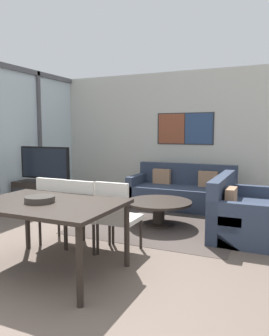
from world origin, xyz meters
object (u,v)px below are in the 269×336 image
object	(u,v)px
tv_console	(46,195)
sofa_main	(183,193)
sofa_side	(241,215)
dining_chair_centre	(85,211)
coffee_table	(159,207)
dining_chair_right	(117,214)
fruit_bowl	(40,199)
television	(45,165)
dining_table	(47,209)
dining_chair_left	(57,207)

from	to	relation	value
tv_console	sofa_main	distance (m)	2.70
sofa_side	dining_chair_centre	bearing A→B (deg)	131.49
sofa_main	coffee_table	distance (m)	1.38
dining_chair_right	tv_console	bearing A→B (deg)	146.08
sofa_main	fruit_bowl	size ratio (longest dim) A/B	6.39
sofa_side	television	bearing A→B (deg)	88.09
coffee_table	dining_table	size ratio (longest dim) A/B	0.69
coffee_table	dining_chair_centre	bearing A→B (deg)	-108.46
dining_chair_right	sofa_side	bearing A→B (deg)	48.98
tv_console	dining_chair_centre	bearing A→B (deg)	-40.00
dining_table	dining_chair_right	size ratio (longest dim) A/B	1.70
tv_console	sofa_main	size ratio (longest dim) A/B	0.66
sofa_side	dining_chair_right	size ratio (longest dim) A/B	1.78
television	dining_table	size ratio (longest dim) A/B	0.74
dining_table	dining_chair_centre	bearing A→B (deg)	90.00
television	sofa_main	bearing A→B (deg)	25.29
coffee_table	dining_chair_centre	world-z (taller)	dining_chair_centre
sofa_side	coffee_table	xyz separation A→B (m)	(-1.25, -0.11, 0.02)
tv_console	sofa_main	bearing A→B (deg)	25.30
television	sofa_main	distance (m)	2.76
sofa_side	dining_chair_left	distance (m)	2.64
sofa_side	coffee_table	size ratio (longest dim) A/B	1.52
coffee_table	sofa_main	bearing A→B (deg)	90.00
dining_table	coffee_table	bearing A→B (deg)	77.47
dining_chair_right	dining_chair_centre	bearing A→B (deg)	-174.94
dining_chair_left	fruit_bowl	xyz separation A→B (m)	(0.36, -0.76, 0.29)
television	sofa_side	size ratio (longest dim) A/B	0.71
dining_table	dining_chair_left	bearing A→B (deg)	120.53
sofa_main	dining_table	size ratio (longest dim) A/B	1.31
dining_table	fruit_bowl	xyz separation A→B (m)	(-0.07, -0.03, 0.11)
dining_chair_right	dining_table	bearing A→B (deg)	-119.85
dining_chair_right	fruit_bowl	size ratio (longest dim) A/B	2.87
television	dining_chair_right	world-z (taller)	television
television	coffee_table	distance (m)	2.51
sofa_main	dining_chair_right	size ratio (longest dim) A/B	2.23
television	dining_chair_centre	distance (m)	2.59
tv_console	coffee_table	bearing A→B (deg)	-5.39
sofa_main	coffee_table	xyz separation A→B (m)	(0.00, -1.38, 0.02)
television	sofa_side	world-z (taller)	television
dining_table	dining_chair_left	size ratio (longest dim) A/B	1.70
tv_console	dining_chair_right	bearing A→B (deg)	-33.92
television	dining_table	bearing A→B (deg)	-50.25
sofa_side	dining_chair_left	size ratio (longest dim) A/B	1.78
tv_console	fruit_bowl	size ratio (longest dim) A/B	4.19
television	dining_chair_left	xyz separation A→B (m)	(1.54, -1.63, -0.35)
dining_chair_right	fruit_bowl	distance (m)	0.97
dining_chair_centre	dining_chair_right	xyz separation A→B (m)	(0.43, 0.04, 0.00)
sofa_main	dining_chair_left	distance (m)	2.94
dining_chair_centre	dining_chair_right	world-z (taller)	same
sofa_main	dining_table	distance (m)	3.57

